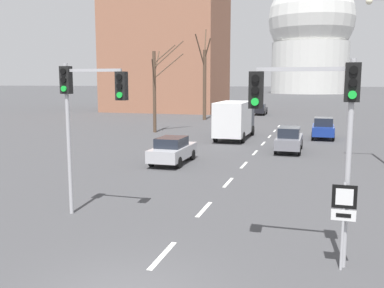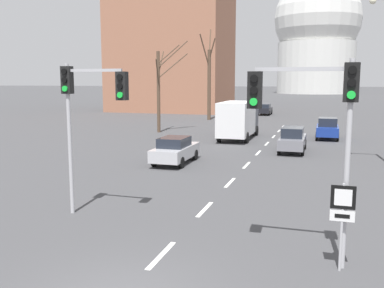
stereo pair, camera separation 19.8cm
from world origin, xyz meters
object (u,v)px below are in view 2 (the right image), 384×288
(traffic_signal_near_right, at_px, (316,110))
(delivery_truck, at_px, (238,119))
(sedan_near_right, at_px, (175,150))
(sedan_mid_centre, at_px, (265,109))
(traffic_signal_near_left, at_px, (86,101))
(sedan_near_left, at_px, (327,128))
(route_sign_post, at_px, (342,212))
(sedan_far_left, at_px, (293,139))

(traffic_signal_near_right, height_order, delivery_truck, traffic_signal_near_right)
(sedan_near_right, relative_size, delivery_truck, 0.60)
(sedan_near_right, bearing_deg, delivery_truck, 82.85)
(traffic_signal_near_right, relative_size, sedan_mid_centre, 1.22)
(traffic_signal_near_left, relative_size, sedan_near_left, 1.40)
(sedan_mid_centre, distance_m, delivery_truck, 26.94)
(traffic_signal_near_left, bearing_deg, route_sign_post, -14.61)
(delivery_truck, bearing_deg, sedan_mid_centre, 92.91)
(route_sign_post, bearing_deg, delivery_truck, 107.02)
(sedan_far_left, relative_size, delivery_truck, 0.63)
(sedan_near_left, height_order, sedan_far_left, sedan_near_left)
(route_sign_post, xyz_separation_m, delivery_truck, (-7.37, 24.06, 0.16))
(route_sign_post, height_order, sedan_mid_centre, route_sign_post)
(sedan_near_right, distance_m, sedan_far_left, 8.91)
(sedan_near_right, bearing_deg, traffic_signal_near_left, -88.22)
(traffic_signal_near_left, height_order, sedan_mid_centre, traffic_signal_near_left)
(traffic_signal_near_left, height_order, sedan_near_right, traffic_signal_near_left)
(sedan_near_left, bearing_deg, traffic_signal_near_right, -91.12)
(route_sign_post, distance_m, sedan_near_right, 15.24)
(traffic_signal_near_right, height_order, traffic_signal_near_left, traffic_signal_near_left)
(route_sign_post, bearing_deg, sedan_far_left, 97.73)
(traffic_signal_near_left, relative_size, delivery_truck, 0.75)
(sedan_near_right, bearing_deg, sedan_near_left, 58.25)
(sedan_near_left, height_order, sedan_near_right, sedan_near_left)
(traffic_signal_near_right, distance_m, delivery_truck, 24.86)
(traffic_signal_near_right, relative_size, traffic_signal_near_left, 0.99)
(sedan_far_left, bearing_deg, delivery_truck, 132.04)
(sedan_near_left, bearing_deg, delivery_truck, -162.75)
(traffic_signal_near_right, height_order, sedan_near_left, traffic_signal_near_right)
(traffic_signal_near_left, xyz_separation_m, sedan_near_right, (-0.32, 10.18, -3.32))
(traffic_signal_near_left, height_order, route_sign_post, traffic_signal_near_left)
(sedan_near_right, height_order, delivery_truck, delivery_truck)
(route_sign_post, distance_m, sedan_mid_centre, 51.71)
(sedan_near_left, distance_m, delivery_truck, 7.50)
(traffic_signal_near_left, relative_size, sedan_far_left, 1.19)
(traffic_signal_near_left, height_order, delivery_truck, traffic_signal_near_left)
(traffic_signal_near_right, distance_m, route_sign_post, 2.65)
(sedan_mid_centre, bearing_deg, route_sign_post, -80.27)
(sedan_near_right, height_order, sedan_far_left, sedan_far_left)
(sedan_mid_centre, bearing_deg, sedan_near_left, -71.02)
(sedan_near_left, distance_m, sedan_mid_centre, 26.10)
(sedan_mid_centre, bearing_deg, sedan_far_left, -79.13)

